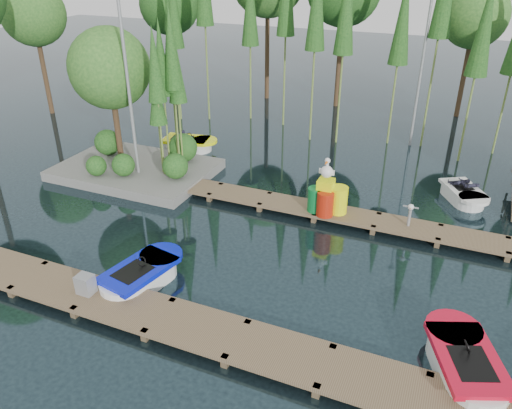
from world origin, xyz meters
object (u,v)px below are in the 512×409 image
at_px(boat_red, 465,365).
at_px(utility_cabinet, 85,284).
at_px(drum_cluster, 325,197).
at_px(island, 126,96).
at_px(yellow_barrel, 338,200).
at_px(boat_blue, 141,276).
at_px(boat_yellow_far, 188,144).

height_order(boat_red, utility_cabinet, boat_red).
relative_size(utility_cabinet, drum_cluster, 0.27).
distance_m(island, drum_cluster, 8.93).
relative_size(utility_cabinet, yellow_barrel, 0.56).
height_order(boat_blue, boat_yellow_far, boat_yellow_far).
bearing_deg(boat_blue, drum_cluster, 68.19).
bearing_deg(yellow_barrel, boat_blue, -125.16).
bearing_deg(boat_yellow_far, boat_red, -27.79).
bearing_deg(island, utility_cabinet, -62.47).
bearing_deg(boat_yellow_far, island, -96.10).
height_order(yellow_barrel, drum_cluster, drum_cluster).
bearing_deg(utility_cabinet, drum_cluster, 56.59).
height_order(boat_red, drum_cluster, drum_cluster).
bearing_deg(boat_red, boat_blue, 158.23).
height_order(boat_red, boat_yellow_far, boat_yellow_far).
height_order(boat_yellow_far, drum_cluster, drum_cluster).
bearing_deg(island, yellow_barrel, -5.02).
relative_size(boat_blue, drum_cluster, 1.48).
bearing_deg(boat_yellow_far, drum_cluster, -17.61).
xyz_separation_m(boat_red, boat_yellow_far, (-12.57, 9.58, 0.00)).
bearing_deg(drum_cluster, yellow_barrel, 20.00).
xyz_separation_m(boat_red, utility_cabinet, (-9.35, -1.23, 0.29)).
height_order(boat_yellow_far, utility_cabinet, boat_yellow_far).
distance_m(island, boat_yellow_far, 4.27).
relative_size(island, yellow_barrel, 7.13).
relative_size(boat_yellow_far, yellow_barrel, 2.97).
relative_size(boat_red, drum_cluster, 1.58).
relative_size(boat_red, yellow_barrel, 3.30).
distance_m(boat_yellow_far, yellow_barrel, 9.01).
relative_size(boat_yellow_far, drum_cluster, 1.43).
xyz_separation_m(utility_cabinet, yellow_barrel, (4.94, 7.00, 0.21)).
xyz_separation_m(boat_yellow_far, drum_cluster, (7.73, -3.96, 0.60)).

